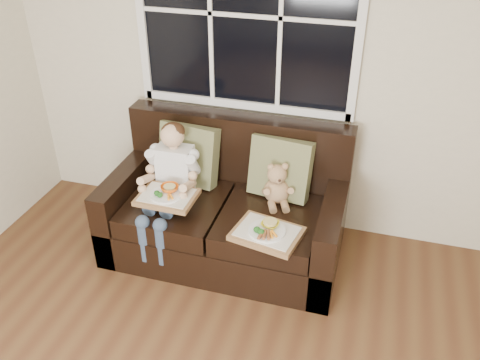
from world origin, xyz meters
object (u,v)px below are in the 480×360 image
(tray_right, at_px, (267,232))
(teddy_bear, at_px, (277,186))
(child, at_px, (170,176))
(tray_left, at_px, (167,196))
(loveseat, at_px, (228,213))

(tray_right, bearing_deg, teddy_bear, 105.57)
(child, height_order, tray_right, child)
(child, bearing_deg, tray_right, -17.51)
(tray_left, bearing_deg, tray_right, -6.12)
(loveseat, distance_m, child, 0.52)
(tray_left, bearing_deg, teddy_bear, 25.05)
(tray_right, bearing_deg, loveseat, 147.87)
(teddy_bear, bearing_deg, tray_right, -106.63)
(child, xyz_separation_m, tray_left, (0.04, -0.15, -0.07))
(tray_left, bearing_deg, loveseat, 38.81)
(child, xyz_separation_m, teddy_bear, (0.74, 0.16, -0.06))
(tray_left, xyz_separation_m, tray_right, (0.74, -0.09, -0.10))
(loveseat, bearing_deg, tray_left, -142.03)
(child, bearing_deg, loveseat, 16.97)
(child, xyz_separation_m, tray_right, (0.77, -0.24, -0.16))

